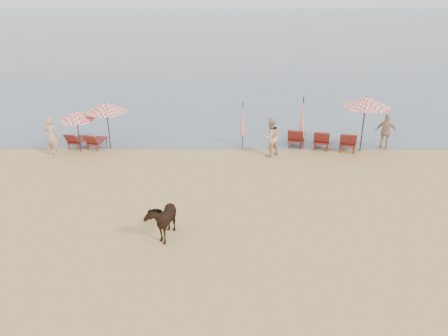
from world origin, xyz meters
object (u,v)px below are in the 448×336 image
(umbrella_closed_left, at_px, (243,119))
(lounger_cluster_left, at_px, (86,140))
(umbrella_open_left_b, at_px, (76,115))
(lounger_cluster_right, at_px, (322,139))
(cow, at_px, (163,218))
(beachgoer_right_b, at_px, (386,132))
(beachgoer_left, at_px, (52,136))
(umbrella_open_right, at_px, (366,102))
(beachgoer_right_a, at_px, (270,137))
(umbrella_closed_right, at_px, (302,117))
(umbrella_open_left_a, at_px, (106,107))

(umbrella_closed_left, bearing_deg, lounger_cluster_left, -178.08)
(umbrella_open_left_b, distance_m, umbrella_closed_left, 7.90)
(lounger_cluster_right, relative_size, cow, 2.33)
(beachgoer_right_b, bearing_deg, beachgoer_left, 25.86)
(umbrella_open_right, bearing_deg, beachgoer_right_a, -166.20)
(beachgoer_right_a, bearing_deg, beachgoer_left, -34.31)
(umbrella_closed_left, bearing_deg, beachgoer_left, -171.89)
(umbrella_open_right, relative_size, beachgoer_right_b, 1.56)
(umbrella_open_right, height_order, beachgoer_left, umbrella_open_right)
(umbrella_closed_left, relative_size, cow, 1.47)
(umbrella_open_left_b, bearing_deg, beachgoer_right_b, -5.30)
(umbrella_open_right, distance_m, beachgoer_left, 14.76)
(umbrella_open_left_b, bearing_deg, umbrella_open_right, -6.55)
(umbrella_closed_right, height_order, beachgoer_right_b, umbrella_closed_right)
(beachgoer_right_b, bearing_deg, umbrella_open_left_b, 24.51)
(umbrella_open_left_a, distance_m, beachgoer_right_a, 7.90)
(beachgoer_right_a, distance_m, beachgoer_right_b, 5.80)
(umbrella_closed_right, bearing_deg, lounger_cluster_right, 5.01)
(lounger_cluster_left, distance_m, umbrella_open_left_a, 2.10)
(beachgoer_left, distance_m, beachgoer_right_b, 15.96)
(umbrella_open_left_a, height_order, beachgoer_right_b, umbrella_open_left_a)
(umbrella_open_left_b, height_order, beachgoer_right_b, umbrella_open_left_b)
(umbrella_open_left_b, height_order, cow, umbrella_open_left_b)
(cow, distance_m, beachgoer_right_a, 8.24)
(beachgoer_right_a, bearing_deg, umbrella_closed_right, 177.54)
(umbrella_closed_right, bearing_deg, umbrella_closed_left, 172.97)
(beachgoer_left, bearing_deg, umbrella_open_left_a, -149.98)
(umbrella_open_left_a, xyz_separation_m, beachgoer_right_a, (7.76, -0.93, -1.16))
(umbrella_closed_right, relative_size, cow, 1.70)
(lounger_cluster_left, relative_size, umbrella_closed_right, 0.68)
(umbrella_closed_left, distance_m, beachgoer_left, 9.07)
(beachgoer_left, bearing_deg, umbrella_open_left_b, -149.46)
(umbrella_open_left_b, relative_size, beachgoer_right_b, 1.21)
(lounger_cluster_right, distance_m, umbrella_open_left_b, 11.83)
(lounger_cluster_right, bearing_deg, beachgoer_right_b, 12.11)
(umbrella_open_left_a, xyz_separation_m, umbrella_closed_left, (6.51, 0.40, -0.70))
(umbrella_open_right, bearing_deg, beachgoer_left, -172.07)
(umbrella_open_right, bearing_deg, umbrella_closed_right, 178.68)
(lounger_cluster_left, bearing_deg, cow, -50.34)
(lounger_cluster_right, xyz_separation_m, umbrella_open_right, (1.80, -0.44, 1.97))
(umbrella_open_left_a, bearing_deg, cow, -49.66)
(umbrella_open_left_b, bearing_deg, umbrella_open_left_a, 11.93)
(lounger_cluster_right, height_order, beachgoer_right_b, beachgoer_right_b)
(umbrella_open_left_a, height_order, umbrella_closed_left, umbrella_open_left_a)
(lounger_cluster_right, relative_size, umbrella_open_left_b, 1.70)
(umbrella_open_left_b, height_order, umbrella_open_right, umbrella_open_right)
(beachgoer_left, height_order, beachgoer_right_a, beachgoer_left)
(beachgoer_left, xyz_separation_m, beachgoer_right_a, (10.22, -0.06, -0.01))
(cow, xyz_separation_m, beachgoer_right_b, (9.79, 8.13, 0.23))
(umbrella_closed_left, height_order, beachgoer_left, umbrella_closed_left)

